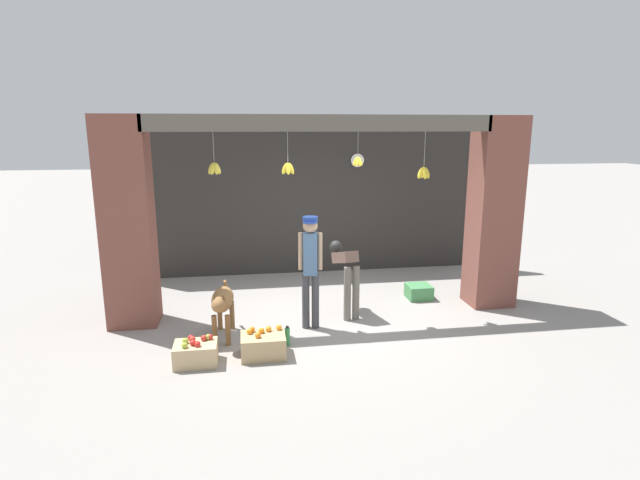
{
  "coord_description": "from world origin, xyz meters",
  "views": [
    {
      "loc": [
        -1.16,
        -7.13,
        2.89
      ],
      "look_at": [
        0.0,
        0.39,
        1.17
      ],
      "focal_mm": 28.0,
      "sensor_mm": 36.0,
      "label": 1
    }
  ],
  "objects": [
    {
      "name": "fruit_crate_apples",
      "position": [
        -1.82,
        -1.21,
        0.15
      ],
      "size": [
        0.53,
        0.39,
        0.34
      ],
      "color": "tan",
      "rests_on": "ground_plane"
    },
    {
      "name": "wall_clock",
      "position": [
        1.09,
        2.58,
        2.25
      ],
      "size": [
        0.28,
        0.03,
        0.28
      ],
      "color": "black"
    },
    {
      "name": "shop_back_wall",
      "position": [
        0.0,
        2.65,
        1.53
      ],
      "size": [
        6.96,
        0.12,
        3.07
      ],
      "primitive_type": "cube",
      "color": "#2D2B28",
      "rests_on": "ground_plane"
    },
    {
      "name": "dog",
      "position": [
        -1.5,
        -0.48,
        0.54
      ],
      "size": [
        0.35,
        1.06,
        0.77
      ],
      "rotation": [
        0.0,
        0.0,
        -1.65
      ],
      "color": "olive",
      "rests_on": "ground_plane"
    },
    {
      "name": "shop_pillar_left",
      "position": [
        -2.83,
        0.3,
        1.53
      ],
      "size": [
        0.7,
        0.6,
        3.07
      ],
      "primitive_type": "cube",
      "color": "brown",
      "rests_on": "ground_plane"
    },
    {
      "name": "storefront_awning",
      "position": [
        -0.01,
        0.12,
        2.92
      ],
      "size": [
        5.06,
        0.28,
        0.95
      ],
      "color": "#5B564C"
    },
    {
      "name": "fruit_crate_oranges",
      "position": [
        -0.98,
        -1.12,
        0.15
      ],
      "size": [
        0.57,
        0.43,
        0.36
      ],
      "color": "tan",
      "rests_on": "ground_plane"
    },
    {
      "name": "water_bottle",
      "position": [
        -0.64,
        -0.85,
        0.13
      ],
      "size": [
        0.07,
        0.07,
        0.27
      ],
      "color": "#38934C",
      "rests_on": "ground_plane"
    },
    {
      "name": "produce_box_green",
      "position": [
        1.77,
        0.7,
        0.12
      ],
      "size": [
        0.4,
        0.39,
        0.24
      ],
      "primitive_type": "cube",
      "color": "#42844C",
      "rests_on": "ground_plane"
    },
    {
      "name": "shopkeeper",
      "position": [
        -0.24,
        -0.29,
        0.98
      ],
      "size": [
        0.34,
        0.28,
        1.66
      ],
      "rotation": [
        0.0,
        0.0,
        2.98
      ],
      "color": "#424247",
      "rests_on": "ground_plane"
    },
    {
      "name": "ground_plane",
      "position": [
        0.0,
        0.0,
        0.0
      ],
      "size": [
        60.0,
        60.0,
        0.0
      ],
      "primitive_type": "plane",
      "color": "gray"
    },
    {
      "name": "shop_pillar_right",
      "position": [
        2.83,
        0.3,
        1.53
      ],
      "size": [
        0.7,
        0.6,
        3.07
      ],
      "primitive_type": "cube",
      "color": "brown",
      "rests_on": "ground_plane"
    },
    {
      "name": "worker_stooping",
      "position": [
        0.37,
        0.16,
        0.73
      ],
      "size": [
        0.35,
        0.84,
        1.1
      ],
      "rotation": [
        0.0,
        0.0,
        0.18
      ],
      "color": "#6B665B",
      "rests_on": "ground_plane"
    }
  ]
}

